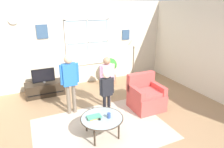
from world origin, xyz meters
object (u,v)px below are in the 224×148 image
Objects in this scene: person_black_shirt at (107,90)px; floor_lamp at (134,47)px; coffee_table at (102,118)px; person_blue_shirt at (70,78)px; person_pink_shirt at (107,77)px; potted_plant_by_window at (111,69)px; television at (43,76)px; tv_stand at (45,89)px; remote_near_books at (99,118)px; cup at (109,115)px; armchair at (146,96)px; book_stack at (94,117)px.

floor_lamp reaches higher than person_black_shirt.
coffee_table is 0.58× the size of person_blue_shirt.
potted_plant_by_window is at bearing 62.43° from person_pink_shirt.
television is 2.13m from potted_plant_by_window.
person_blue_shirt is (-0.91, 0.05, 0.09)m from person_pink_shirt.
tv_stand is 2.56m from remote_near_books.
tv_stand is at bearing 110.81° from cup.
armchair reaches higher than remote_near_books.
potted_plant_by_window is 1.61m from floor_lamp.
remote_near_books is (-0.06, -0.01, 0.03)m from coffee_table.
cup is at bearing -114.97° from potted_plant_by_window.
person_blue_shirt is at bearing 107.44° from coffee_table.
remote_near_books is at bearing 163.70° from cup.
book_stack is at bearing -125.22° from person_pink_shirt.
floor_lamp reaches higher than tv_stand.
armchair is 1.10m from person_pink_shirt.
person_pink_shirt is (0.56, 1.05, 0.44)m from coffee_table.
television is 2.48m from book_stack.
coffee_table is 0.73m from person_black_shirt.
armchair reaches higher than tv_stand.
television is 1.43m from person_blue_shirt.
floor_lamp reaches higher than potted_plant_by_window.
book_stack is at bearing 146.00° from remote_near_books.
potted_plant_by_window is at bearing 1.39° from tv_stand.
remote_near_books is (0.76, -2.43, -0.19)m from television.
person_pink_shirt is 0.92m from person_blue_shirt.
coffee_table is at bearing -19.00° from book_stack.
armchair reaches higher than cup.
remote_near_books is 0.12× the size of person_black_shirt.
person_blue_shirt is (0.47, -1.32, 0.31)m from television.
tv_stand is at bearing 109.74° from person_blue_shirt.
coffee_table is 0.49× the size of floor_lamp.
remote_near_books is at bearing -125.19° from person_black_shirt.
person_black_shirt is at bearing 46.17° from book_stack.
tv_stand is 2.48m from book_stack.
coffee_table is at bearing -118.14° from person_pink_shirt.
person_pink_shirt is at bearing 54.78° from book_stack.
tv_stand is 0.94× the size of person_black_shirt.
person_blue_shirt is at bearing 176.62° from person_pink_shirt.
tv_stand is at bearing 108.70° from coffee_table.
book_stack is 2.83m from potted_plant_by_window.
cup is (0.95, -2.49, -0.15)m from television.
remote_near_books is at bearing -118.76° from potted_plant_by_window.
coffee_table is at bearing 8.76° from remote_near_books.
person_pink_shirt is at bearing 65.85° from person_black_shirt.
person_pink_shirt is 0.76× the size of floor_lamp.
person_black_shirt is 2.17m from potted_plant_by_window.
potted_plant_by_window is at bearing 94.29° from floor_lamp.
armchair is 1.02× the size of coffee_table.
book_stack is (-1.57, -0.52, 0.11)m from armchair.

